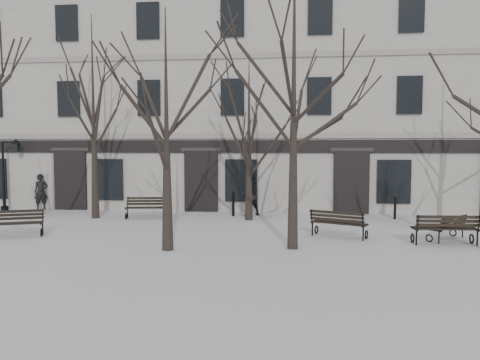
# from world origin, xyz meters

# --- Properties ---
(ground) EXTENTS (100.00, 100.00, 0.00)m
(ground) POSITION_xyz_m (0.00, 0.00, 0.00)
(ground) COLOR silver
(ground) RESTS_ON ground
(building) EXTENTS (40.40, 10.20, 11.40)m
(building) POSITION_xyz_m (0.00, 12.96, 5.52)
(building) COLOR #B5B0A7
(building) RESTS_ON ground
(tree_1) EXTENTS (4.97, 4.97, 7.11)m
(tree_1) POSITION_xyz_m (-2.92, -0.43, 4.44)
(tree_1) COLOR black
(tree_1) RESTS_ON ground
(tree_2) EXTENTS (6.33, 6.33, 9.04)m
(tree_2) POSITION_xyz_m (0.78, 0.18, 5.65)
(tree_2) COLOR black
(tree_2) RESTS_ON ground
(tree_4) EXTENTS (6.08, 6.08, 8.68)m
(tree_4) POSITION_xyz_m (-7.68, 5.43, 5.43)
(tree_4) COLOR black
(tree_4) RESTS_ON ground
(tree_5) EXTENTS (4.67, 4.67, 6.66)m
(tree_5) POSITION_xyz_m (-1.02, 5.63, 4.16)
(tree_5) COLOR black
(tree_5) RESTS_ON ground
(bench_0) EXTENTS (1.90, 1.28, 0.91)m
(bench_0) POSITION_xyz_m (-8.66, 1.05, 0.50)
(bench_0) COLOR black
(bench_0) RESTS_ON ground
(bench_1) EXTENTS (1.96, 1.39, 0.94)m
(bench_1) POSITION_xyz_m (2.34, 2.08, 0.51)
(bench_1) COLOR black
(bench_1) RESTS_ON ground
(bench_2) EXTENTS (1.99, 0.82, 0.99)m
(bench_2) POSITION_xyz_m (5.56, 1.23, 0.54)
(bench_2) COLOR black
(bench_2) RESTS_ON ground
(bench_3) EXTENTS (1.90, 0.94, 0.92)m
(bench_3) POSITION_xyz_m (-5.41, 5.55, 0.50)
(bench_3) COLOR black
(bench_3) RESTS_ON ground
(bench_4) EXTENTS (1.55, 1.55, 0.83)m
(bench_4) POSITION_xyz_m (5.90, 2.01, 0.45)
(bench_4) COLOR black
(bench_4) RESTS_ON ground
(lamp_post) EXTENTS (1.08, 0.40, 3.45)m
(lamp_post) POSITION_xyz_m (-12.89, 7.37, 2.00)
(lamp_post) COLOR black
(lamp_post) RESTS_ON ground
(bollard_a) EXTENTS (0.14, 0.14, 1.11)m
(bollard_a) POSITION_xyz_m (-1.81, 6.61, 0.59)
(bollard_a) COLOR black
(bollard_a) RESTS_ON ground
(bollard_b) EXTENTS (0.12, 0.12, 0.96)m
(bollard_b) POSITION_xyz_m (5.15, 6.46, 0.52)
(bollard_b) COLOR black
(bollard_b) RESTS_ON ground
(pedestrian_a) EXTENTS (0.76, 0.73, 1.75)m
(pedestrian_a) POSITION_xyz_m (-11.48, 7.80, 0.00)
(pedestrian_a) COLOR black
(pedestrian_a) RESTS_ON ground
(pedestrian_b) EXTENTS (1.17, 1.14, 1.89)m
(pedestrian_b) POSITION_xyz_m (-1.09, 6.83, 0.00)
(pedestrian_b) COLOR black
(pedestrian_b) RESTS_ON ground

